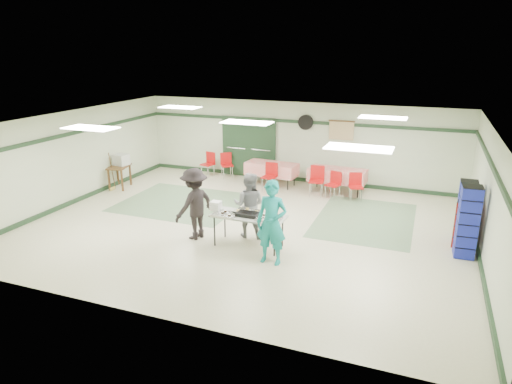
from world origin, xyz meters
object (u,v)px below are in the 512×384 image
(chair_loose_a, at_px, (226,162))
(printer_table, at_px, (119,169))
(volunteer_teal, at_px, (272,223))
(crate_stack_red, at_px, (465,224))
(dining_table_b, at_px, (272,169))
(volunteer_dark, at_px, (195,204))
(chair_c, at_px, (356,184))
(chair_a, at_px, (334,182))
(broom, at_px, (112,171))
(chair_b, at_px, (317,178))
(crate_stack_blue_b, at_px, (468,222))
(crate_stack_blue_a, at_px, (465,212))
(office_printer, at_px, (121,160))
(dining_table_a, at_px, (337,175))
(serving_table, at_px, (248,217))
(chair_d, at_px, (270,174))
(chair_loose_b, at_px, (209,162))
(volunteer_grey, at_px, (249,205))

(chair_loose_a, height_order, printer_table, chair_loose_a)
(volunteer_teal, relative_size, crate_stack_red, 1.65)
(volunteer_teal, height_order, dining_table_b, volunteer_teal)
(volunteer_dark, bearing_deg, chair_c, 162.66)
(volunteer_teal, relative_size, chair_a, 2.24)
(volunteer_dark, relative_size, broom, 1.42)
(volunteer_teal, height_order, broom, volunteer_teal)
(crate_stack_red, bearing_deg, volunteer_teal, -148.71)
(printer_table, bearing_deg, volunteer_teal, -41.82)
(chair_b, xyz_separation_m, crate_stack_blue_b, (4.08, -3.12, 0.24))
(crate_stack_blue_a, distance_m, office_printer, 10.34)
(crate_stack_blue_b, relative_size, broom, 1.32)
(broom, bearing_deg, printer_table, 71.48)
(crate_stack_blue_b, bearing_deg, dining_table_a, 134.07)
(serving_table, xyz_separation_m, chair_c, (1.76, 4.29, -0.20))
(chair_d, xyz_separation_m, crate_stack_blue_a, (5.61, -2.25, 0.20))
(volunteer_dark, xyz_separation_m, broom, (-4.36, 2.53, -0.23))
(volunteer_teal, relative_size, chair_c, 2.18)
(volunteer_teal, bearing_deg, crate_stack_blue_a, 36.39)
(serving_table, xyz_separation_m, chair_d, (-0.97, 4.30, -0.16))
(chair_a, distance_m, chair_loose_b, 4.76)
(crate_stack_blue_a, bearing_deg, volunteer_dark, -161.14)
(crate_stack_blue_b, bearing_deg, chair_d, 150.94)
(volunteer_dark, relative_size, crate_stack_blue_b, 1.07)
(dining_table_a, height_order, chair_c, chair_c)
(chair_c, xyz_separation_m, office_printer, (-7.41, -1.36, 0.41))
(printer_table, bearing_deg, broom, -121.00)
(chair_loose_a, distance_m, office_printer, 3.60)
(chair_loose_a, relative_size, crate_stack_red, 0.78)
(chair_a, relative_size, chair_loose_b, 0.94)
(crate_stack_blue_b, height_order, printer_table, crate_stack_blue_b)
(volunteer_grey, relative_size, chair_loose_b, 1.86)
(chair_loose_b, bearing_deg, broom, -114.84)
(volunteer_grey, xyz_separation_m, chair_c, (1.96, 3.73, -0.29))
(volunteer_grey, xyz_separation_m, chair_b, (0.76, 3.75, -0.23))
(volunteer_teal, distance_m, office_printer, 7.34)
(volunteer_dark, height_order, broom, volunteer_dark)
(dining_table_a, height_order, chair_loose_b, chair_loose_b)
(volunteer_grey, height_order, crate_stack_blue_a, volunteer_grey)
(volunteer_dark, bearing_deg, dining_table_a, 171.99)
(volunteer_grey, bearing_deg, crate_stack_blue_a, -170.02)
(dining_table_b, distance_m, chair_loose_b, 2.47)
(serving_table, relative_size, volunteer_dark, 0.99)
(serving_table, distance_m, crate_stack_blue_a, 5.08)
(office_printer, distance_m, broom, 0.50)
(serving_table, distance_m, volunteer_teal, 1.01)
(chair_c, xyz_separation_m, chair_loose_b, (-5.33, 0.85, 0.02))
(chair_c, bearing_deg, dining_table_b, 150.70)
(crate_stack_blue_a, bearing_deg, broom, 177.39)
(serving_table, xyz_separation_m, crate_stack_red, (4.64, 1.74, -0.16))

